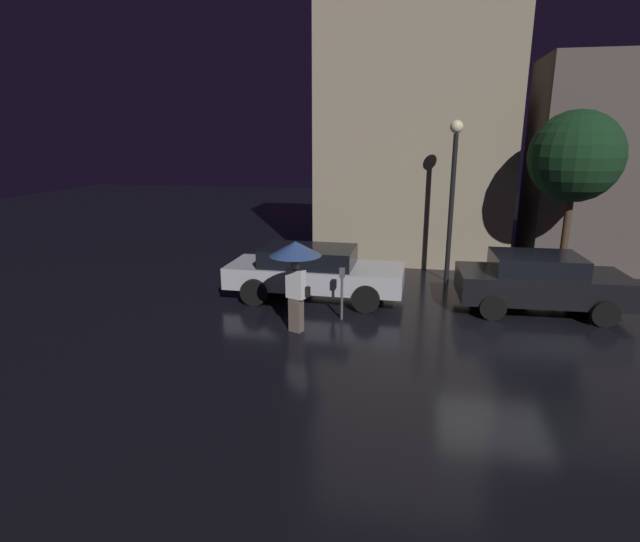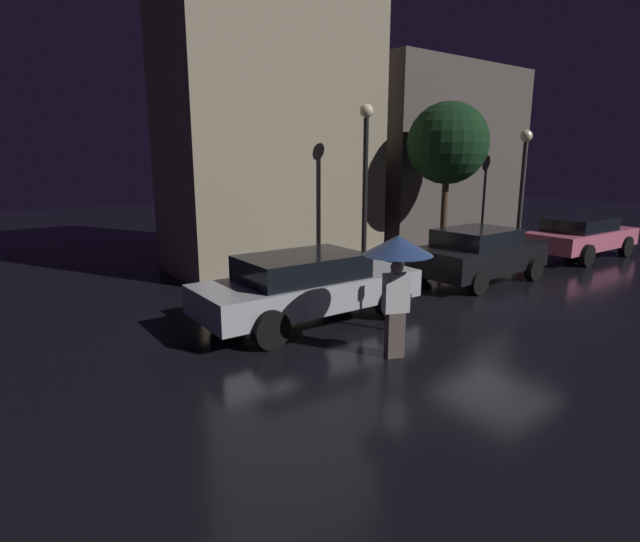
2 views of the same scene
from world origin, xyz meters
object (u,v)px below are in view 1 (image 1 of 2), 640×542
Objects in this scene: parked_car_silver at (314,271)px; parked_car_black at (539,281)px; parking_meter at (342,288)px; street_lamp_near at (453,180)px; pedestrian_with_umbrella at (296,259)px.

parked_car_silver is 1.16× the size of parked_car_black.
parking_meter is 0.27× the size of street_lamp_near.
parked_car_silver is 4.83m from street_lamp_near.
parking_meter is at bearing 68.94° from pedestrian_with_umbrella.
parking_meter is 5.13m from street_lamp_near.
pedestrian_with_umbrella is at bearing -158.14° from parked_car_black.
street_lamp_near reaches higher than pedestrian_with_umbrella.
parked_car_silver is 2.28× the size of pedestrian_with_umbrella.
parked_car_black reaches higher than parking_meter.
parked_car_black is at bearing 46.62° from pedestrian_with_umbrella.
parked_car_silver reaches higher than parking_meter.
street_lamp_near is (-2.05, 2.29, 2.24)m from parked_car_black.
pedestrian_with_umbrella is at bearing -86.85° from parked_car_silver.
pedestrian_with_umbrella reaches higher than parked_car_silver.
parked_car_black is 3.18× the size of parking_meter.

